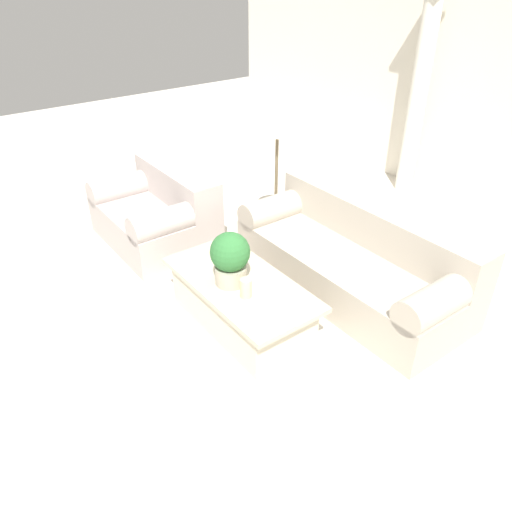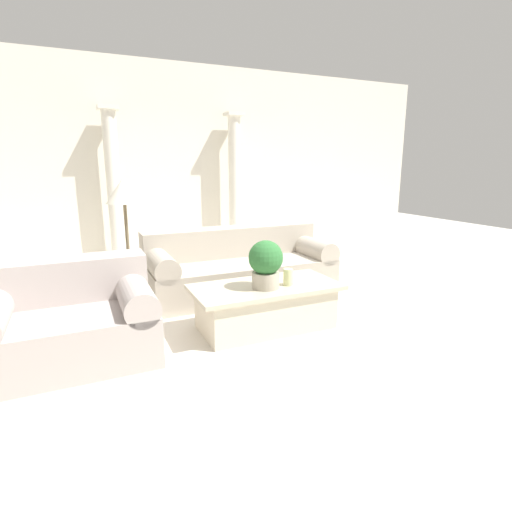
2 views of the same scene
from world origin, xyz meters
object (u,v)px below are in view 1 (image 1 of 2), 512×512
Objects in this scene: coffee_table at (241,302)px; potted_plant at (230,257)px; sofa_long at (355,258)px; floor_lamp at (277,128)px; loveseat at (159,212)px.

coffee_table is 3.15× the size of potted_plant.
sofa_long is 1.18m from coffee_table.
floor_lamp is at bearing 128.94° from potted_plant.
floor_lamp reaches higher than loveseat.
loveseat is 0.93× the size of coffee_table.
floor_lamp is (0.62, 1.12, 0.87)m from loveseat.
potted_plant is at bearing -51.06° from floor_lamp.
sofa_long is 1.30m from potted_plant.
floor_lamp is (-1.10, 1.25, 0.99)m from coffee_table.
coffee_table is at bearing -4.21° from loveseat.
loveseat is at bearing -119.00° from floor_lamp.
coffee_table is 1.93m from floor_lamp.
floor_lamp is (-1.29, 0.09, 0.89)m from sofa_long.
sofa_long is at bearing 79.74° from potted_plant.
potted_plant is (1.69, -0.20, 0.34)m from loveseat.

